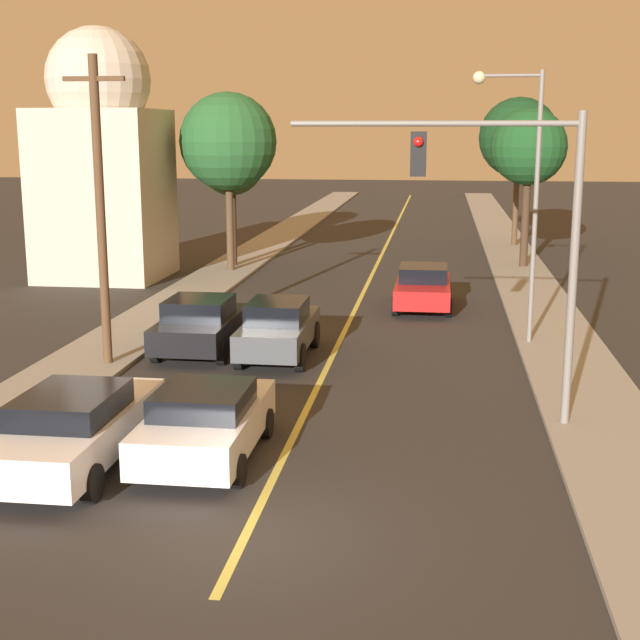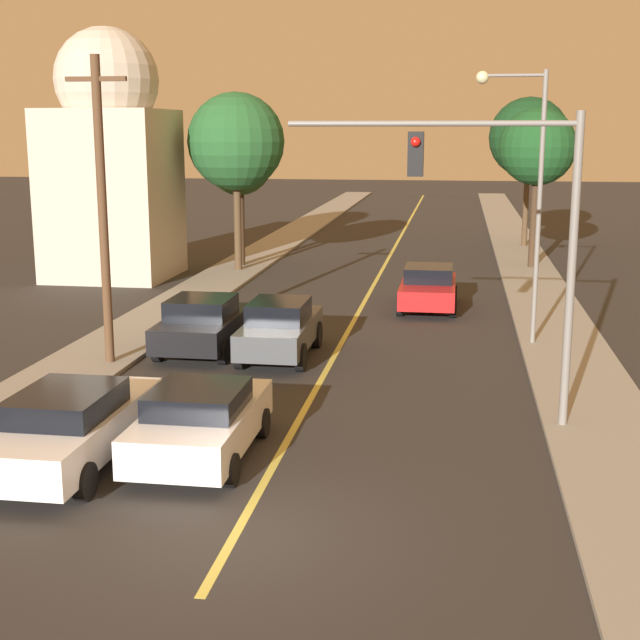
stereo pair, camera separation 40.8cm
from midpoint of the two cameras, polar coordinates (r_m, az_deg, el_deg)
ground_plane at (r=14.40m, az=-4.59°, el=-13.52°), size 200.00×200.00×0.00m
road_surface at (r=49.11m, az=5.12°, el=4.79°), size 10.44×80.00×0.01m
sidewalk_left at (r=49.93m, az=-2.34°, el=5.02°), size 2.50×80.00×0.12m
sidewalk_right at (r=49.13m, az=12.69°, el=4.61°), size 2.50×80.00×0.12m
car_near_lane_front at (r=17.29m, az=-6.97°, el=-6.42°), size 2.03×4.23×1.45m
car_near_lane_second at (r=24.58m, az=-2.10°, el=-0.52°), size 1.85×4.36×1.65m
car_outer_lane_front at (r=17.37m, az=-15.01°, el=-6.53°), size 2.00×4.94×1.52m
car_outer_lane_second at (r=25.44m, az=-7.03°, el=-0.24°), size 2.06×4.25×1.60m
car_far_oncoming at (r=31.60m, az=7.31°, el=2.09°), size 2.01×4.40×1.51m
traffic_signal_mast at (r=18.66m, az=12.35°, el=6.74°), size 5.94×0.42×6.47m
streetlamp_right at (r=26.13m, az=13.44°, el=9.16°), size 1.97×0.36×7.71m
utility_pole_left at (r=23.85m, az=-13.28°, el=7.06°), size 1.60×0.24×7.94m
tree_left_near at (r=39.33m, az=-5.09°, el=11.28°), size 4.20×4.20×7.68m
tree_left_far at (r=40.72m, az=-4.91°, el=10.01°), size 3.04×3.04×6.22m
tree_right_near at (r=41.19m, az=14.04°, el=10.65°), size 3.40×3.40×7.05m
tree_right_far at (r=48.69m, az=13.47°, el=11.28°), size 4.15×4.15×7.76m
domed_building_left at (r=38.82m, az=-12.97°, el=10.00°), size 4.90×4.90×10.34m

